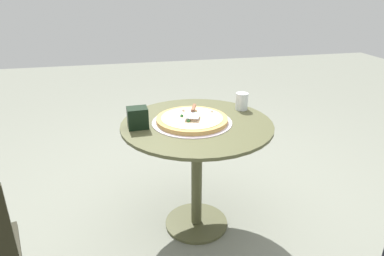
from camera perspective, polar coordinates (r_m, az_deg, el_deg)
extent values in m
plane|color=gray|center=(2.31, 0.73, -15.67)|extent=(10.00, 10.00, 0.00)
cylinder|color=#4C4D2F|center=(1.95, 0.84, 0.66)|extent=(0.87, 0.87, 0.02)
cylinder|color=#4C4D2F|center=(2.11, 0.78, -8.10)|extent=(0.07, 0.07, 0.68)
cylinder|color=#4C4D2F|center=(2.30, 0.73, -15.50)|extent=(0.40, 0.40, 0.02)
cylinder|color=silver|center=(1.95, 0.00, 1.01)|extent=(0.46, 0.46, 0.00)
cylinder|color=tan|center=(1.94, 0.00, 1.40)|extent=(0.41, 0.41, 0.02)
cylinder|color=beige|center=(1.94, 0.00, 1.77)|extent=(0.35, 0.35, 0.00)
sphere|color=#2A6B32|center=(1.95, -1.72, 2.04)|extent=(0.02, 0.02, 0.02)
sphere|color=silver|center=(2.04, -1.46, 3.01)|extent=(0.02, 0.02, 0.02)
sphere|color=silver|center=(2.02, 3.34, 2.84)|extent=(0.02, 0.02, 0.02)
sphere|color=#2B6227|center=(1.93, 0.41, 1.77)|extent=(0.01, 0.01, 0.01)
sphere|color=#346124|center=(1.98, 0.57, 2.50)|extent=(0.02, 0.02, 0.02)
sphere|color=#346834|center=(1.87, -0.61, 1.21)|extent=(0.02, 0.02, 0.02)
sphere|color=#337230|center=(1.99, 0.98, 2.48)|extent=(0.01, 0.01, 0.01)
cube|color=silver|center=(1.91, 0.02, 2.11)|extent=(0.11, 0.12, 0.00)
cube|color=brown|center=(2.01, 0.38, 3.36)|extent=(0.05, 0.11, 0.02)
cylinder|color=silver|center=(2.16, 8.32, 4.44)|extent=(0.08, 0.08, 0.11)
cube|color=black|center=(1.88, -9.07, 1.66)|extent=(0.11, 0.09, 0.12)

